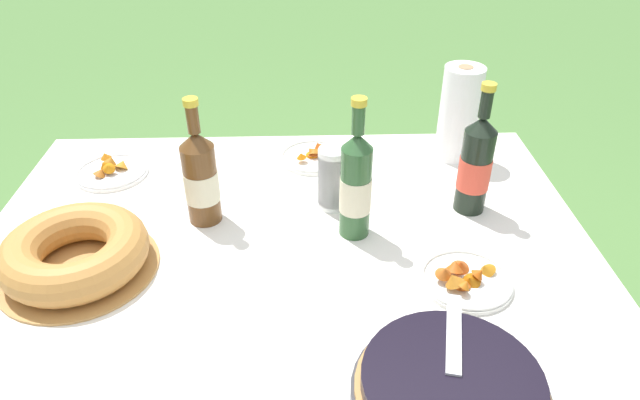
{
  "coord_description": "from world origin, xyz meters",
  "views": [
    {
      "loc": [
        0.05,
        -0.96,
        1.56
      ],
      "look_at": [
        0.08,
        0.17,
        0.82
      ],
      "focal_mm": 32.0,
      "sensor_mm": 36.0,
      "label": 1
    }
  ],
  "objects": [
    {
      "name": "garden_table",
      "position": [
        0.0,
        0.0,
        0.69
      ],
      "size": [
        1.41,
        1.24,
        0.75
      ],
      "color": "brown",
      "rests_on": "ground_plane"
    },
    {
      "name": "tablecloth",
      "position": [
        0.0,
        0.0,
        0.74
      ],
      "size": [
        1.42,
        1.25,
        0.1
      ],
      "color": "white",
      "rests_on": "garden_table"
    },
    {
      "name": "berry_tart",
      "position": [
        0.28,
        -0.35,
        0.78
      ],
      "size": [
        0.33,
        0.33,
        0.06
      ],
      "color": "#38383D",
      "rests_on": "tablecloth"
    },
    {
      "name": "serving_knife",
      "position": [
        0.28,
        -0.38,
        0.82
      ],
      "size": [
        0.11,
        0.37,
        0.01
      ],
      "rotation": [
        0.0,
        0.0,
        1.34
      ],
      "color": "silver",
      "rests_on": "berry_tart"
    },
    {
      "name": "bundt_cake",
      "position": [
        -0.44,
        0.01,
        0.8
      ],
      "size": [
        0.34,
        0.34,
        0.09
      ],
      "color": "#B78447",
      "rests_on": "tablecloth"
    },
    {
      "name": "cup_stack",
      "position": [
        0.12,
        0.23,
        0.84
      ],
      "size": [
        0.07,
        0.07,
        0.16
      ],
      "color": "white",
      "rests_on": "tablecloth"
    },
    {
      "name": "cider_bottle_green",
      "position": [
        0.16,
        0.12,
        0.89
      ],
      "size": [
        0.07,
        0.07,
        0.34
      ],
      "color": "#2D562D",
      "rests_on": "tablecloth"
    },
    {
      "name": "cider_bottle_amber",
      "position": [
        -0.2,
        0.19,
        0.87
      ],
      "size": [
        0.08,
        0.08,
        0.32
      ],
      "color": "brown",
      "rests_on": "tablecloth"
    },
    {
      "name": "juice_bottle_red",
      "position": [
        0.46,
        0.21,
        0.88
      ],
      "size": [
        0.08,
        0.08,
        0.33
      ],
      "color": "black",
      "rests_on": "tablecloth"
    },
    {
      "name": "snack_plate_near",
      "position": [
        0.38,
        -0.06,
        0.77
      ],
      "size": [
        0.2,
        0.2,
        0.06
      ],
      "color": "white",
      "rests_on": "tablecloth"
    },
    {
      "name": "snack_plate_left",
      "position": [
        0.07,
        0.47,
        0.77
      ],
      "size": [
        0.19,
        0.19,
        0.05
      ],
      "color": "white",
      "rests_on": "tablecloth"
    },
    {
      "name": "snack_plate_right",
      "position": [
        -0.48,
        0.41,
        0.77
      ],
      "size": [
        0.2,
        0.2,
        0.06
      ],
      "color": "white",
      "rests_on": "tablecloth"
    },
    {
      "name": "paper_towel_roll",
      "position": [
        0.48,
        0.48,
        0.89
      ],
      "size": [
        0.11,
        0.11,
        0.27
      ],
      "color": "white",
      "rests_on": "tablecloth"
    }
  ]
}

